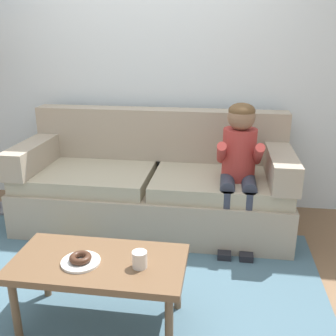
# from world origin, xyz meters

# --- Properties ---
(ground) EXTENTS (10.00, 10.00, 0.00)m
(ground) POSITION_xyz_m (0.00, 0.00, 0.00)
(ground) COLOR brown
(wall_back) EXTENTS (8.00, 0.10, 2.80)m
(wall_back) POSITION_xyz_m (0.00, 1.40, 1.40)
(wall_back) COLOR silver
(wall_back) RESTS_ON ground
(area_rug) EXTENTS (2.75, 2.00, 0.01)m
(area_rug) POSITION_xyz_m (0.00, -0.25, 0.01)
(area_rug) COLOR #476675
(area_rug) RESTS_ON ground
(couch) EXTENTS (2.25, 0.90, 0.96)m
(couch) POSITION_xyz_m (0.10, 0.85, 0.34)
(couch) COLOR tan
(couch) RESTS_ON ground
(coffee_table) EXTENTS (0.95, 0.49, 0.42)m
(coffee_table) POSITION_xyz_m (0.03, -0.46, 0.37)
(coffee_table) COLOR brown
(coffee_table) RESTS_ON ground
(person_child) EXTENTS (0.34, 0.58, 1.10)m
(person_child) POSITION_xyz_m (0.80, 0.64, 0.67)
(person_child) COLOR #AD3833
(person_child) RESTS_ON ground
(plate) EXTENTS (0.21, 0.21, 0.01)m
(plate) POSITION_xyz_m (-0.05, -0.50, 0.42)
(plate) COLOR white
(plate) RESTS_ON coffee_table
(donut) EXTENTS (0.15, 0.15, 0.04)m
(donut) POSITION_xyz_m (-0.05, -0.50, 0.45)
(donut) COLOR #422619
(donut) RESTS_ON plate
(mug) EXTENTS (0.08, 0.08, 0.09)m
(mug) POSITION_xyz_m (0.27, -0.49, 0.46)
(mug) COLOR silver
(mug) RESTS_ON coffee_table
(toy_controller) EXTENTS (0.23, 0.09, 0.05)m
(toy_controller) POSITION_xyz_m (-0.44, 0.10, 0.03)
(toy_controller) COLOR gold
(toy_controller) RESTS_ON ground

